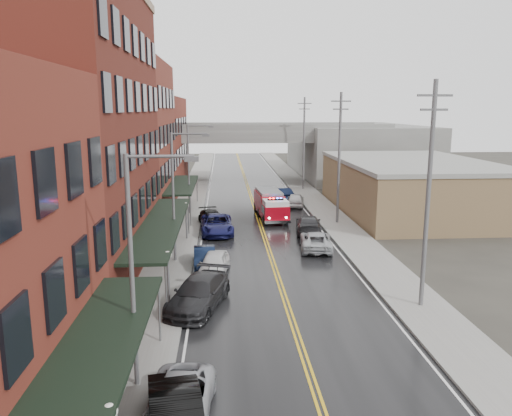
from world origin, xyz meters
TOP-DOWN VIEW (x-y plane):
  - road at (0.00, 30.00)m, footprint 11.00×160.00m
  - sidewalk_left at (-7.30, 30.00)m, footprint 3.00×160.00m
  - sidewalk_right at (7.30, 30.00)m, footprint 3.00×160.00m
  - curb_left at (-5.65, 30.00)m, footprint 0.30×160.00m
  - curb_right at (5.65, 30.00)m, footprint 0.30×160.00m
  - brick_building_b at (-13.30, 23.00)m, footprint 9.00×20.00m
  - brick_building_c at (-13.30, 40.50)m, footprint 9.00×15.00m
  - brick_building_far at (-13.30, 58.00)m, footprint 9.00×20.00m
  - tan_building at (16.00, 40.00)m, footprint 14.00×22.00m
  - right_far_block at (18.00, 70.00)m, footprint 18.00×30.00m
  - awning_0 at (-7.49, 4.00)m, footprint 2.60×16.00m
  - awning_1 at (-7.49, 23.00)m, footprint 2.60×18.00m
  - awning_2 at (-7.49, 40.50)m, footprint 2.60×13.00m
  - globe_lamp_1 at (-6.40, 16.00)m, footprint 0.44×0.44m
  - globe_lamp_2 at (-6.40, 30.00)m, footprint 0.44×0.44m
  - street_lamp_0 at (-6.55, 8.00)m, footprint 2.64×0.22m
  - street_lamp_1 at (-6.55, 24.00)m, footprint 2.64×0.22m
  - street_lamp_2 at (-6.55, 40.00)m, footprint 2.64×0.22m
  - utility_pole_0 at (7.20, 15.00)m, footprint 1.80×0.24m
  - utility_pole_1 at (7.20, 35.00)m, footprint 1.80×0.24m
  - utility_pole_2 at (7.20, 55.00)m, footprint 1.80×0.24m
  - overpass at (0.00, 62.00)m, footprint 40.00×10.00m
  - fire_truck at (1.22, 37.54)m, footprint 3.38×7.44m
  - parked_car_left_2 at (-5.00, 5.80)m, footprint 2.55×4.93m
  - parked_car_left_3 at (-4.78, 15.70)m, footprint 3.88×6.15m
  - parked_car_left_4 at (-4.03, 21.20)m, footprint 2.26×4.44m
  - parked_car_left_5 at (-4.71, 22.80)m, footprint 1.63×4.11m
  - parked_car_left_6 at (-3.97, 31.98)m, footprint 2.97×5.95m
  - parked_car_left_7 at (-4.47, 34.80)m, footprint 2.87×5.15m
  - parked_car_right_0 at (3.60, 26.51)m, footprint 2.95×5.25m
  - parked_car_right_1 at (3.93, 31.76)m, footprint 2.82×5.43m
  - parked_car_right_2 at (4.53, 43.52)m, footprint 2.46×4.58m
  - parked_car_right_3 at (3.60, 47.80)m, footprint 2.35×4.54m

SIDE VIEW (x-z plane):
  - road at x=0.00m, z-range 0.00..0.02m
  - sidewalk_left at x=-7.30m, z-range 0.00..0.15m
  - sidewalk_right at x=7.30m, z-range 0.00..0.15m
  - curb_left at x=-5.65m, z-range 0.00..0.15m
  - curb_right at x=5.65m, z-range 0.00..0.15m
  - parked_car_left_2 at x=-5.00m, z-range 0.00..1.33m
  - parked_car_left_5 at x=-4.71m, z-range 0.00..1.33m
  - parked_car_right_0 at x=3.60m, z-range 0.00..1.39m
  - parked_car_left_7 at x=-4.47m, z-range 0.00..1.41m
  - parked_car_right_3 at x=3.60m, z-range 0.00..1.42m
  - parked_car_left_4 at x=-4.03m, z-range 0.00..1.45m
  - parked_car_right_2 at x=4.53m, z-range 0.00..1.48m
  - parked_car_right_1 at x=3.93m, z-range 0.00..1.50m
  - parked_car_left_6 at x=-3.97m, z-range 0.00..1.62m
  - parked_car_left_3 at x=-4.78m, z-range 0.00..1.66m
  - fire_truck at x=1.22m, z-range 0.11..2.77m
  - globe_lamp_1 at x=-6.40m, z-range 0.75..3.87m
  - globe_lamp_2 at x=-6.40m, z-range 0.75..3.87m
  - tan_building at x=16.00m, z-range 0.00..5.00m
  - awning_2 at x=-7.49m, z-range 1.44..4.53m
  - awning_0 at x=-7.49m, z-range 1.44..4.53m
  - awning_1 at x=-7.49m, z-range 1.44..4.53m
  - right_far_block at x=18.00m, z-range 0.00..8.00m
  - street_lamp_0 at x=-6.55m, z-range 0.69..9.69m
  - street_lamp_1 at x=-6.55m, z-range 0.69..9.69m
  - street_lamp_2 at x=-6.55m, z-range 0.69..9.69m
  - overpass at x=0.00m, z-range 2.24..9.74m
  - brick_building_far at x=-13.30m, z-range 0.00..12.00m
  - utility_pole_0 at x=7.20m, z-range 0.31..12.31m
  - utility_pole_1 at x=7.20m, z-range 0.31..12.31m
  - utility_pole_2 at x=7.20m, z-range 0.31..12.31m
  - brick_building_c at x=-13.30m, z-range 0.00..15.00m
  - brick_building_b at x=-13.30m, z-range 0.00..18.00m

